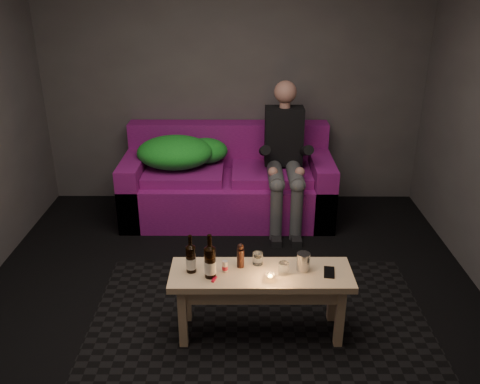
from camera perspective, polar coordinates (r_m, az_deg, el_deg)
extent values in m
plane|color=black|center=(3.83, -1.26, -14.21)|extent=(4.50, 4.50, 0.00)
plane|color=#474447|center=(5.39, -0.77, 12.28)|extent=(4.00, 0.00, 4.00)
cube|color=black|center=(3.76, 2.23, -14.93)|extent=(2.45, 1.79, 0.01)
cube|color=#770F6C|center=(5.25, -1.35, -0.40)|extent=(2.09, 0.94, 0.44)
cube|color=#770F6C|center=(5.42, -1.30, 5.47)|extent=(2.09, 0.23, 0.46)
cube|color=#770F6C|center=(5.32, -11.54, 0.66)|extent=(0.21, 0.94, 0.65)
cube|color=#770F6C|center=(5.27, 8.92, 0.63)|extent=(0.21, 0.94, 0.65)
cube|color=#770F6C|center=(5.13, -6.30, 2.05)|extent=(0.78, 0.63, 0.10)
cube|color=#770F6C|center=(5.11, 3.54, 2.04)|extent=(0.78, 0.63, 0.10)
ellipsoid|color=#1A8F29|center=(5.12, -7.32, 4.43)|extent=(0.75, 0.59, 0.31)
ellipsoid|color=#1A8F29|center=(5.24, -3.92, 4.65)|extent=(0.46, 0.38, 0.25)
ellipsoid|color=#1A8F29|center=(5.30, -9.58, 4.10)|extent=(0.33, 0.27, 0.17)
cube|color=black|center=(5.10, 4.94, 6.29)|extent=(0.38, 0.23, 0.57)
sphere|color=tan|center=(4.99, 5.12, 11.12)|extent=(0.22, 0.22, 0.22)
cylinder|color=#44474D|center=(4.88, 4.00, 1.90)|extent=(0.15, 0.52, 0.15)
cylinder|color=#44474D|center=(4.90, 6.20, 1.89)|extent=(0.15, 0.52, 0.15)
cylinder|color=#44474D|center=(4.77, 4.09, -2.43)|extent=(0.11, 0.11, 0.53)
cylinder|color=#44474D|center=(4.78, 6.34, -2.42)|extent=(0.11, 0.11, 0.53)
cube|color=black|center=(4.82, 4.05, -5.27)|extent=(0.09, 0.23, 0.06)
cube|color=black|center=(4.83, 6.29, -5.26)|extent=(0.09, 0.23, 0.06)
cube|color=#E0AF83|center=(3.45, 2.38, -9.28)|extent=(1.22, 0.40, 0.04)
cube|color=#E0AF83|center=(3.49, 2.36, -10.35)|extent=(1.07, 0.31, 0.11)
cube|color=#E0AF83|center=(3.49, -6.44, -13.92)|extent=(0.06, 0.06, 0.46)
cube|color=#E0AF83|center=(3.72, -6.00, -11.33)|extent=(0.06, 0.06, 0.46)
cube|color=#E0AF83|center=(3.54, 11.13, -13.73)|extent=(0.06, 0.06, 0.46)
cube|color=#E0AF83|center=(3.76, 10.36, -11.20)|extent=(0.06, 0.06, 0.46)
cylinder|color=black|center=(3.41, -5.53, -7.54)|extent=(0.07, 0.07, 0.18)
cylinder|color=white|center=(3.42, -5.51, -7.94)|extent=(0.07, 0.07, 0.08)
cone|color=black|center=(3.35, -5.60, -5.98)|extent=(0.07, 0.07, 0.03)
cylinder|color=black|center=(3.34, -5.62, -5.55)|extent=(0.03, 0.03, 0.09)
cylinder|color=black|center=(3.34, -3.38, -7.94)|extent=(0.07, 0.07, 0.21)
cylinder|color=white|center=(3.35, -3.37, -8.39)|extent=(0.08, 0.08, 0.09)
cone|color=black|center=(3.28, -3.43, -6.13)|extent=(0.07, 0.07, 0.03)
cylinder|color=black|center=(3.26, -3.44, -5.62)|extent=(0.03, 0.03, 0.10)
cylinder|color=silver|center=(3.42, -1.70, -8.34)|extent=(0.04, 0.04, 0.08)
cylinder|color=black|center=(3.46, 0.06, -7.44)|extent=(0.06, 0.06, 0.13)
cylinder|color=white|center=(3.50, 2.01, -7.47)|extent=(0.08, 0.08, 0.08)
cylinder|color=white|center=(3.35, 3.42, -9.54)|extent=(0.06, 0.06, 0.04)
sphere|color=orange|center=(3.34, 3.43, -9.38)|extent=(0.02, 0.02, 0.02)
cylinder|color=white|center=(3.40, 4.91, -8.54)|extent=(0.09, 0.09, 0.08)
cylinder|color=#A8ABAF|center=(3.45, 7.11, -7.76)|extent=(0.10, 0.10, 0.12)
cube|color=black|center=(3.47, 9.98, -8.87)|extent=(0.09, 0.15, 0.01)
cube|color=red|center=(3.35, -2.92, -9.75)|extent=(0.04, 0.07, 0.01)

